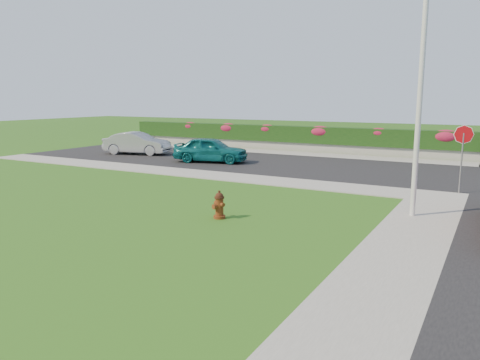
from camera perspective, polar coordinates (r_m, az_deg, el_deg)
The scene contains 19 objects.
ground at distance 13.40m, azimuth -13.72°, elevation -6.04°, with size 120.00×120.00×0.00m, color black.
street_far at distance 27.41m, azimuth -1.52°, elevation 2.44°, with size 26.00×8.00×0.04m, color black.
sidewalk_right at distance 8.43m, azimuth 14.18°, elevation -15.74°, with size 2.00×20.00×0.04m, color gray.
sidewalk_far at distance 23.90m, azimuth -9.71°, elevation 1.17°, with size 24.00×2.00×0.04m, color gray.
curb_corner at distance 18.83m, azimuth 22.92°, elevation -1.86°, with size 2.00×2.00×0.04m, color gray.
sidewalk_beyond at distance 30.26m, azimuth 9.90°, elevation 3.01°, with size 34.00×2.00×0.04m, color gray.
retaining_wall at distance 31.64m, azimuth 10.82°, elevation 3.79°, with size 34.00×0.40×0.60m, color gray.
hedge at distance 31.66m, azimuth 10.92°, elevation 5.34°, with size 32.00×0.90×1.10m, color black.
fire_hydrant at distance 14.26m, azimuth -2.56°, elevation -3.09°, with size 0.44×0.42×0.86m.
sedan_teal at distance 26.42m, azimuth -3.59°, elevation 3.73°, with size 1.67×4.16×1.42m, color #0C5C60.
sedan_silver at distance 30.80m, azimuth -12.42°, elevation 4.40°, with size 1.49×4.27×1.41m, color #96989D.
utility_pole at distance 15.04m, azimuth 21.02°, elevation 8.42°, with size 0.16×0.16×6.78m, color silver.
stop_sign at distance 19.47m, azimuth 25.54°, elevation 4.11°, with size 0.70×0.18×2.64m.
flower_clump_a at distance 36.60m, azimuth -6.06°, elevation 6.56°, with size 1.22×0.79×0.61m, color #C02149.
flower_clump_b at distance 34.76m, azimuth -1.44°, elevation 6.36°, with size 1.43×0.92×0.71m, color #C02149.
flower_clump_c at distance 33.26m, azimuth 3.31°, elevation 6.24°, with size 1.26×0.81×0.63m, color #C02149.
flower_clump_d at distance 31.76m, azimuth 9.74°, elevation 5.85°, with size 1.49×0.96×0.74m, color #C02149.
flower_clump_e at distance 30.70m, azimuth 16.55°, elevation 5.55°, with size 1.21×0.78×0.60m, color #C02149.
flower_clump_f at distance 30.10m, azimuth 23.83°, elevation 4.89°, with size 1.57×1.01×0.78m, color #C02149.
Camera 1 is at (8.83, -9.39, 3.64)m, focal length 35.00 mm.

